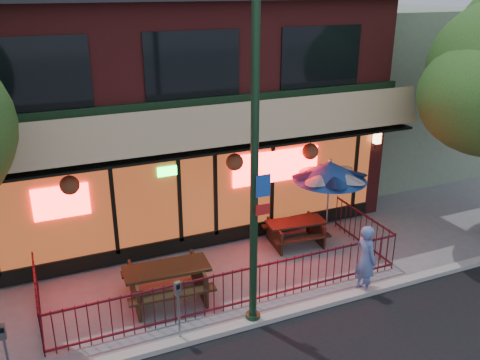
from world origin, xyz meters
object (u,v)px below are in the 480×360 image
Objects in this scene: street_light at (254,187)px; pedestrian at (366,259)px; parking_meter_near at (178,302)px; picnic_table_left at (167,278)px; patio_umbrella at (330,171)px; parking_meter_far at (5,346)px; picnic_table_right at (296,229)px.

pedestrian is (2.90, 0.05, -2.30)m from street_light.
parking_meter_near is (-1.63, 0.00, -2.20)m from street_light.
picnic_table_left is 5.39m from patio_umbrella.
parking_meter_near is at bearing 0.64° from parking_meter_far.
patio_umbrella is 1.73× the size of parking_meter_far.
street_light is 4.70m from patio_umbrella.
parking_meter_far is at bearing 87.17° from pedestrian.
street_light is 3.37m from picnic_table_left.
street_light reaches higher than parking_meter_near.
picnic_table_right is at bearing 47.03° from street_light.
picnic_table_right is (2.57, 2.76, -2.70)m from street_light.
picnic_table_left is at bearing 67.23° from pedestrian.
parking_meter_near reaches higher than picnic_table_left.
picnic_table_right is at bearing 33.26° from parking_meter_near.
parking_meter_far is at bearing -159.20° from picnic_table_right.
parking_meter_far is (-3.15, -0.04, -0.03)m from parking_meter_near.
parking_meter_near is at bearing -151.84° from patio_umbrella.
street_light is 4.04× the size of picnic_table_right.
pedestrian is (-0.70, -2.75, -1.16)m from patio_umbrella.
street_light reaches higher than picnic_table_left.
street_light is 3.70m from pedestrian.
pedestrian reaches higher than picnic_table_right.
patio_umbrella is at bearing 28.16° from parking_meter_near.
patio_umbrella is 8.91m from parking_meter_far.
parking_meter_far is (-8.38, -2.84, -1.09)m from patio_umbrella.
parking_meter_far is (-4.78, -0.03, -2.23)m from street_light.
street_light is 4.10× the size of pedestrian.
pedestrian is 1.25× the size of parking_meter_far.
picnic_table_right is 1.02× the size of pedestrian.
picnic_table_right is at bearing -177.68° from patio_umbrella.
pedestrian is at bearing -19.30° from picnic_table_left.
parking_meter_far reaches higher than picnic_table_left.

